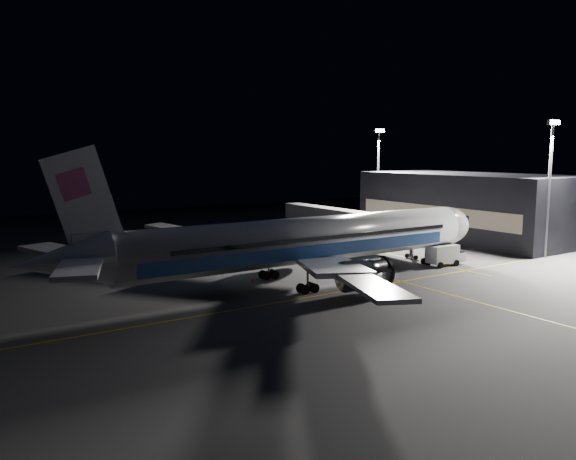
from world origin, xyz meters
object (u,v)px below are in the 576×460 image
(safety_cone_b, at_px, (272,276))
(floodlight_mast_south, at_px, (550,176))
(floodlight_mast_north, at_px, (378,170))
(safety_cone_a, at_px, (252,280))
(jet_bridge, at_px, (353,219))
(safety_cone_c, at_px, (240,269))
(airliner, at_px, (301,242))
(service_truck, at_px, (445,254))
(baggage_tug, at_px, (197,257))

(safety_cone_b, bearing_deg, floodlight_mast_south, -13.19)
(floodlight_mast_north, height_order, safety_cone_a, floodlight_mast_north)
(floodlight_mast_north, bearing_deg, floodlight_mast_south, -90.00)
(jet_bridge, xyz_separation_m, safety_cone_c, (-25.92, -7.73, -4.31))
(airliner, relative_size, service_truck, 10.47)
(floodlight_mast_south, distance_m, service_truck, 21.07)
(floodlight_mast_south, relative_size, baggage_tug, 7.94)
(safety_cone_c, bearing_deg, airliner, -74.58)
(floodlight_mast_south, relative_size, safety_cone_b, 30.20)
(safety_cone_a, bearing_deg, airliner, -41.52)
(airliner, xyz_separation_m, service_truck, (23.43, -2.02, -3.59))
(jet_bridge, relative_size, safety_cone_a, 60.29)
(baggage_tug, bearing_deg, safety_cone_c, -91.08)
(safety_cone_a, distance_m, safety_cone_c, 6.54)
(floodlight_mast_north, bearing_deg, safety_cone_a, -148.46)
(airliner, height_order, safety_cone_b, airliner)
(floodlight_mast_south, xyz_separation_m, service_truck, (-17.65, 3.99, -10.79))
(airliner, bearing_deg, baggage_tug, 104.18)
(baggage_tug, height_order, safety_cone_a, baggage_tug)
(service_truck, distance_m, baggage_tug, 35.79)
(jet_bridge, bearing_deg, airliner, -141.96)
(baggage_tug, relative_size, safety_cone_b, 3.81)
(baggage_tug, bearing_deg, jet_bridge, -17.29)
(floodlight_mast_south, xyz_separation_m, baggage_tug, (-46.06, 25.74, -11.62))
(safety_cone_a, height_order, safety_cone_c, safety_cone_a)
(airliner, bearing_deg, safety_cone_a, 138.48)
(airliner, height_order, floodlight_mast_south, floodlight_mast_south)
(floodlight_mast_south, bearing_deg, jet_bridge, 126.79)
(jet_bridge, bearing_deg, baggage_tug, 176.60)
(floodlight_mast_north, xyz_separation_m, safety_cone_a, (-45.59, -27.99, -12.09))
(jet_bridge, distance_m, floodlight_mast_north, 24.06)
(baggage_tug, xyz_separation_m, safety_cone_c, (2.14, -9.40, -0.48))
(safety_cone_a, xyz_separation_m, safety_cone_b, (2.88, 0.00, 0.06))
(safety_cone_c, bearing_deg, service_truck, -25.17)
(airliner, bearing_deg, jet_bridge, 38.04)
(floodlight_mast_south, xyz_separation_m, safety_cone_a, (-45.59, 10.01, -12.09))
(floodlight_mast_north, bearing_deg, service_truck, -117.43)
(airliner, distance_m, floodlight_mast_north, 52.56)
(floodlight_mast_south, height_order, safety_cone_b, floodlight_mast_south)
(service_truck, distance_m, safety_cone_a, 28.62)
(jet_bridge, relative_size, service_truck, 5.86)
(service_truck, bearing_deg, safety_cone_c, 157.17)
(floodlight_mast_north, height_order, safety_cone_c, floodlight_mast_north)
(jet_bridge, xyz_separation_m, safety_cone_b, (-24.72, -14.06, -4.24))
(airliner, relative_size, floodlight_mast_south, 2.97)
(floodlight_mast_south, bearing_deg, baggage_tug, 150.80)
(jet_bridge, distance_m, service_truck, 20.30)
(baggage_tug, bearing_deg, service_truck, -51.32)
(floodlight_mast_north, bearing_deg, safety_cone_c, -153.75)
(baggage_tug, height_order, safety_cone_c, baggage_tug)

